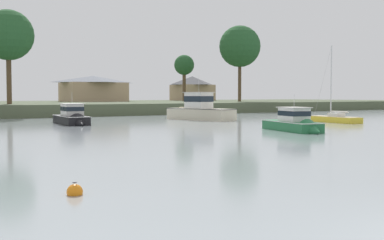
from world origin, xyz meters
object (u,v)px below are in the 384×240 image
(cruiser_black, at_px, (73,120))
(cruiser_cream, at_px, (195,114))
(sailboat_yellow, at_px, (334,121))
(cruiser_green, at_px, (296,126))
(mooring_buoy_orange, at_px, (75,192))

(cruiser_black, bearing_deg, cruiser_cream, 5.99)
(cruiser_cream, xyz_separation_m, sailboat_yellow, (8.80, -12.42, -0.50))
(cruiser_green, distance_m, mooring_buoy_orange, 26.67)
(cruiser_cream, height_order, cruiser_black, cruiser_cream)
(cruiser_cream, height_order, mooring_buoy_orange, cruiser_cream)
(cruiser_black, height_order, mooring_buoy_orange, cruiser_black)
(mooring_buoy_orange, bearing_deg, cruiser_cream, 52.20)
(sailboat_yellow, bearing_deg, mooring_buoy_orange, -148.56)
(sailboat_yellow, bearing_deg, cruiser_black, 155.37)
(sailboat_yellow, distance_m, mooring_buoy_orange, 41.08)
(mooring_buoy_orange, bearing_deg, cruiser_black, 70.60)
(cruiser_cream, xyz_separation_m, cruiser_green, (-3.68, -19.63, -0.25))
(cruiser_green, xyz_separation_m, sailboat_yellow, (12.48, 7.22, -0.25))
(cruiser_black, xyz_separation_m, mooring_buoy_orange, (-11.37, -32.28, -0.38))
(cruiser_green, height_order, sailboat_yellow, sailboat_yellow)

